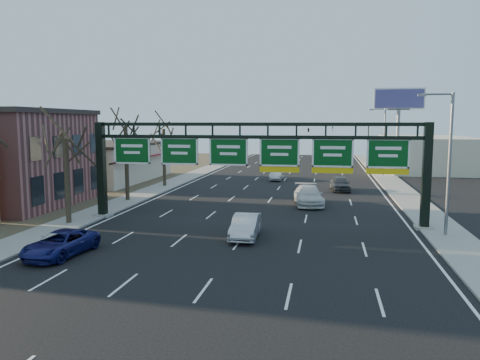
% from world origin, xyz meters
% --- Properties ---
extents(ground, '(160.00, 160.00, 0.00)m').
position_xyz_m(ground, '(0.00, 0.00, 0.00)').
color(ground, black).
rests_on(ground, ground).
extents(sidewalk_left, '(3.00, 120.00, 0.12)m').
position_xyz_m(sidewalk_left, '(-12.80, 20.00, 0.06)').
color(sidewalk_left, gray).
rests_on(sidewalk_left, ground).
extents(sidewalk_right, '(3.00, 120.00, 0.12)m').
position_xyz_m(sidewalk_right, '(12.80, 20.00, 0.06)').
color(sidewalk_right, gray).
rests_on(sidewalk_right, ground).
extents(dirt_strip_left, '(21.00, 120.00, 0.06)m').
position_xyz_m(dirt_strip_left, '(-25.00, 20.00, 0.03)').
color(dirt_strip_left, '#473D2B').
rests_on(dirt_strip_left, ground).
extents(lane_markings, '(21.60, 120.00, 0.01)m').
position_xyz_m(lane_markings, '(0.00, 20.00, 0.01)').
color(lane_markings, white).
rests_on(lane_markings, ground).
extents(sign_gantry, '(24.60, 1.20, 7.20)m').
position_xyz_m(sign_gantry, '(0.16, 8.00, 4.63)').
color(sign_gantry, black).
rests_on(sign_gantry, ground).
extents(brick_block, '(10.40, 12.40, 8.30)m').
position_xyz_m(brick_block, '(-21.50, 11.00, 4.16)').
color(brick_block, '#9B5754').
rests_on(brick_block, ground).
extents(cream_strip, '(10.90, 18.40, 4.70)m').
position_xyz_m(cream_strip, '(-21.48, 29.00, 2.36)').
color(cream_strip, '#BEB89D').
rests_on(cream_strip, ground).
extents(building_right_distant, '(12.00, 20.00, 5.00)m').
position_xyz_m(building_right_distant, '(20.00, 50.00, 2.50)').
color(building_right_distant, '#BEB89D').
rests_on(building_right_distant, ground).
extents(tree_gantry, '(3.60, 3.60, 8.48)m').
position_xyz_m(tree_gantry, '(-12.80, 5.00, 7.11)').
color(tree_gantry, '#2C2418').
rests_on(tree_gantry, sidewalk_left).
extents(tree_mid, '(3.60, 3.60, 9.24)m').
position_xyz_m(tree_mid, '(-12.80, 15.00, 7.85)').
color(tree_mid, '#2C2418').
rests_on(tree_mid, sidewalk_left).
extents(tree_far, '(3.60, 3.60, 8.86)m').
position_xyz_m(tree_far, '(-12.80, 25.00, 7.48)').
color(tree_far, '#2C2418').
rests_on(tree_far, sidewalk_left).
extents(streetlight_near, '(2.15, 0.22, 9.00)m').
position_xyz_m(streetlight_near, '(12.47, 6.00, 5.08)').
color(streetlight_near, slate).
rests_on(streetlight_near, sidewalk_right).
extents(streetlight_far, '(2.15, 0.22, 9.00)m').
position_xyz_m(streetlight_far, '(12.47, 40.00, 5.08)').
color(streetlight_far, slate).
rests_on(streetlight_far, sidewalk_right).
extents(billboard_right, '(7.00, 0.50, 12.00)m').
position_xyz_m(billboard_right, '(15.00, 44.98, 9.06)').
color(billboard_right, slate).
rests_on(billboard_right, ground).
extents(traffic_signal_mast, '(10.16, 0.54, 7.00)m').
position_xyz_m(traffic_signal_mast, '(5.69, 55.00, 5.50)').
color(traffic_signal_mast, black).
rests_on(traffic_signal_mast, ground).
extents(car_blue_suv, '(2.67, 4.99, 1.33)m').
position_xyz_m(car_blue_suv, '(-8.95, -2.33, 0.67)').
color(car_blue_suv, navy).
rests_on(car_blue_suv, ground).
extents(car_silver_sedan, '(1.69, 4.46, 1.45)m').
position_xyz_m(car_silver_sedan, '(0.21, 3.40, 0.73)').
color(car_silver_sedan, '#B7B7BC').
rests_on(car_silver_sedan, ground).
extents(car_white_wagon, '(3.08, 5.97, 1.66)m').
position_xyz_m(car_white_wagon, '(3.62, 16.00, 0.83)').
color(car_white_wagon, silver).
rests_on(car_white_wagon, ground).
extents(car_grey_far, '(2.23, 4.68, 1.55)m').
position_xyz_m(car_grey_far, '(6.56, 25.16, 0.77)').
color(car_grey_far, '#3C3F41').
rests_on(car_grey_far, ground).
extents(car_silver_distant, '(1.57, 4.09, 1.33)m').
position_xyz_m(car_silver_distant, '(-0.95, 33.01, 0.66)').
color(car_silver_distant, '#AEAEB3').
rests_on(car_silver_distant, ground).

